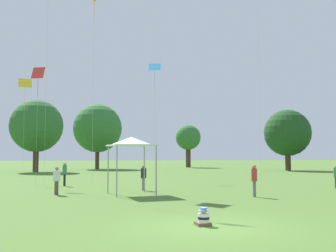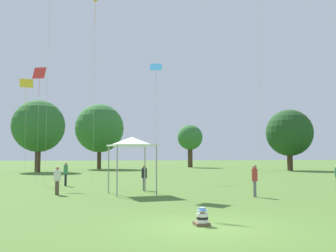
% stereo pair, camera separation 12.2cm
% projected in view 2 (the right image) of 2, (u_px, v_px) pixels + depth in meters
% --- Properties ---
extents(ground_plane, '(300.00, 300.00, 0.00)m').
position_uv_depth(ground_plane, '(208.00, 227.00, 11.95)').
color(ground_plane, '#4C702D').
extents(seated_toddler, '(0.45, 0.56, 0.57)m').
position_uv_depth(seated_toddler, '(202.00, 218.00, 12.26)').
color(seated_toddler, brown).
rests_on(seated_toddler, ground).
extents(person_standing_2, '(0.42, 0.42, 1.69)m').
position_uv_depth(person_standing_2, '(66.00, 172.00, 27.99)').
color(person_standing_2, black).
rests_on(person_standing_2, ground).
extents(person_standing_3, '(0.49, 0.49, 1.55)m').
position_uv_depth(person_standing_3, '(57.00, 178.00, 21.83)').
color(person_standing_3, brown).
rests_on(person_standing_3, ground).
extents(person_standing_4, '(0.42, 0.42, 1.57)m').
position_uv_depth(person_standing_4, '(144.00, 175.00, 24.49)').
color(person_standing_4, slate).
rests_on(person_standing_4, ground).
extents(person_standing_5, '(0.40, 0.40, 1.69)m').
position_uv_depth(person_standing_5, '(255.00, 177.00, 20.68)').
color(person_standing_5, slate).
rests_on(person_standing_5, ground).
extents(canopy_tent, '(2.81, 2.81, 3.23)m').
position_uv_depth(canopy_tent, '(132.00, 142.00, 22.18)').
color(canopy_tent, white).
rests_on(canopy_tent, ground).
extents(kite_1, '(1.02, 0.68, 8.78)m').
position_uv_depth(kite_1, '(39.00, 76.00, 29.34)').
color(kite_1, red).
rests_on(kite_1, ground).
extents(kite_3, '(1.24, 1.01, 10.80)m').
position_uv_depth(kite_3, '(156.00, 70.00, 36.53)').
color(kite_3, '#339EDB').
rests_on(kite_3, ground).
extents(kite_4, '(1.20, 0.91, 8.66)m').
position_uv_depth(kite_4, '(26.00, 86.00, 33.00)').
color(kite_4, yellow).
rests_on(kite_4, ground).
extents(distant_tree_0, '(6.88, 6.88, 9.47)m').
position_uv_depth(distant_tree_0, '(38.00, 126.00, 51.71)').
color(distant_tree_0, '#473323').
rests_on(distant_tree_0, ground).
extents(distant_tree_1, '(6.66, 6.66, 8.72)m').
position_uv_depth(distant_tree_1, '(289.00, 133.00, 56.26)').
color(distant_tree_1, '#473323').
rests_on(distant_tree_1, ground).
extents(distant_tree_2, '(4.51, 4.51, 7.65)m').
position_uv_depth(distant_tree_2, '(190.00, 138.00, 70.66)').
color(distant_tree_2, '#473323').
rests_on(distant_tree_2, ground).
extents(distant_tree_3, '(7.73, 7.73, 10.35)m').
position_uv_depth(distant_tree_3, '(100.00, 128.00, 62.73)').
color(distant_tree_3, '#473323').
rests_on(distant_tree_3, ground).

